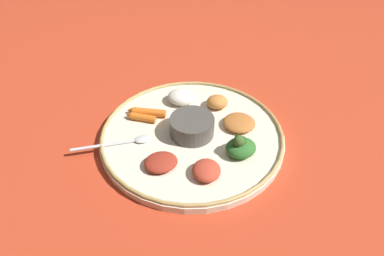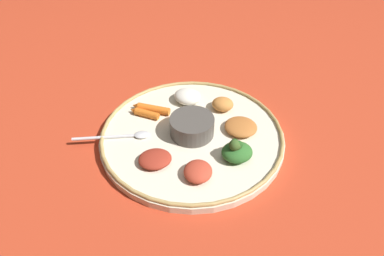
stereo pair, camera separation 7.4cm
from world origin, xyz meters
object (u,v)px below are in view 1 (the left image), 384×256
at_px(carrot_outer, 141,117).
at_px(greens_pile, 241,147).
at_px(carrot_near_spoon, 147,112).
at_px(spoon, 124,142).
at_px(center_bowl, 192,126).

bearing_deg(carrot_outer, greens_pile, -112.78).
bearing_deg(carrot_near_spoon, spoon, 161.90).
bearing_deg(carrot_outer, carrot_near_spoon, -29.02).
bearing_deg(spoon, center_bowl, -73.33).
xyz_separation_m(carrot_near_spoon, carrot_outer, (-0.02, 0.01, -0.00)).
height_order(spoon, greens_pile, greens_pile).
bearing_deg(greens_pile, spoon, 86.82).
xyz_separation_m(center_bowl, carrot_near_spoon, (0.06, 0.11, -0.01)).
relative_size(center_bowl, carrot_outer, 1.29).
xyz_separation_m(greens_pile, carrot_outer, (0.09, 0.22, -0.01)).
xyz_separation_m(center_bowl, carrot_outer, (0.04, 0.12, -0.01)).
bearing_deg(center_bowl, carrot_near_spoon, 62.83).
xyz_separation_m(spoon, carrot_outer, (0.08, -0.02, 0.00)).
relative_size(spoon, greens_pile, 2.03).
distance_m(spoon, greens_pile, 0.24).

